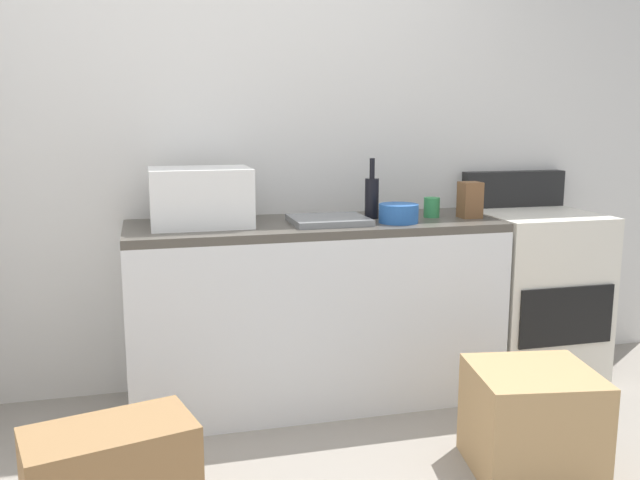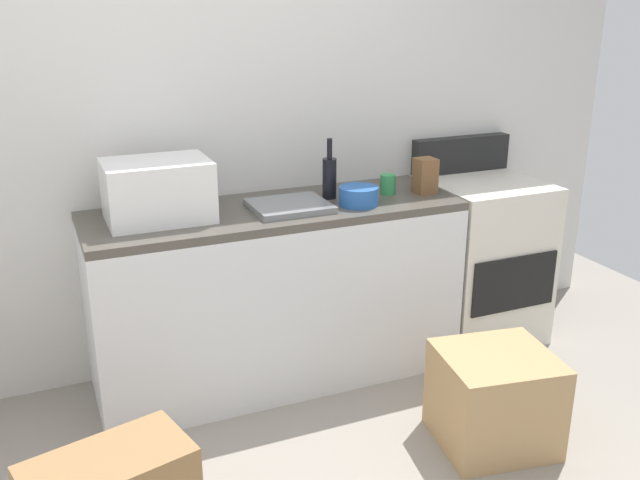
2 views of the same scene
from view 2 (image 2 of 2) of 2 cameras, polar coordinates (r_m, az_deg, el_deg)
name	(u,v)px [view 2 (image 2 of 2)]	position (r m, az deg, el deg)	size (l,w,h in m)	color
wall_back	(191,116)	(3.51, -10.51, 9.90)	(5.00, 0.10, 2.60)	silver
kitchen_counter	(277,294)	(3.50, -3.56, -4.38)	(1.80, 0.60, 0.90)	silver
stove_oven	(480,257)	(4.04, 12.93, -1.32)	(0.60, 0.61, 1.10)	silver
microwave	(158,190)	(3.19, -13.10, 3.96)	(0.46, 0.34, 0.27)	white
sink_basin	(290,206)	(3.30, -2.49, 2.79)	(0.36, 0.32, 0.03)	slate
wine_bottle	(329,177)	(3.46, 0.77, 5.19)	(0.07, 0.07, 0.30)	black
coffee_mug	(388,184)	(3.57, 5.55, 4.55)	(0.08, 0.08, 0.10)	#338C4C
knife_block	(425,176)	(3.60, 8.57, 5.19)	(0.10, 0.10, 0.18)	brown
mixing_bowl	(359,196)	(3.36, 3.17, 3.61)	(0.19, 0.19, 0.09)	#2659A5
cardboard_box_medium	(494,399)	(3.18, 14.01, -12.45)	(0.47, 0.44, 0.42)	tan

